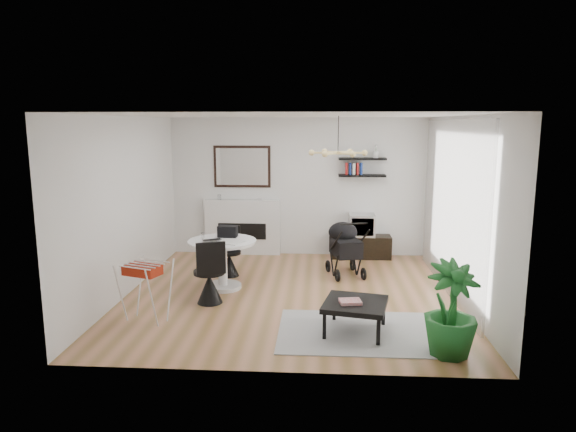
# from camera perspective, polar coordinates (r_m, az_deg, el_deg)

# --- Properties ---
(floor) EXTENTS (5.00, 5.00, 0.00)m
(floor) POSITION_cam_1_polar(r_m,az_deg,el_deg) (7.96, 0.27, -8.71)
(floor) COLOR olive
(floor) RESTS_ON ground
(ceiling) EXTENTS (5.00, 5.00, 0.00)m
(ceiling) POSITION_cam_1_polar(r_m,az_deg,el_deg) (7.53, 0.29, 11.11)
(ceiling) COLOR white
(ceiling) RESTS_ON wall_back
(wall_back) EXTENTS (5.00, 0.00, 5.00)m
(wall_back) POSITION_cam_1_polar(r_m,az_deg,el_deg) (10.10, 1.12, 3.23)
(wall_back) COLOR white
(wall_back) RESTS_ON floor
(wall_left) EXTENTS (0.00, 5.00, 5.00)m
(wall_left) POSITION_cam_1_polar(r_m,az_deg,el_deg) (8.17, -17.51, 1.06)
(wall_left) COLOR white
(wall_left) RESTS_ON floor
(wall_right) EXTENTS (0.00, 5.00, 5.00)m
(wall_right) POSITION_cam_1_polar(r_m,az_deg,el_deg) (7.89, 18.72, 0.68)
(wall_right) COLOR white
(wall_right) RESTS_ON floor
(sheer_curtain) EXTENTS (0.04, 3.60, 2.60)m
(sheer_curtain) POSITION_cam_1_polar(r_m,az_deg,el_deg) (8.06, 17.67, 0.93)
(sheer_curtain) COLOR white
(sheer_curtain) RESTS_ON wall_right
(fireplace) EXTENTS (1.50, 0.17, 2.16)m
(fireplace) POSITION_cam_1_polar(r_m,az_deg,el_deg) (10.24, -5.07, -0.48)
(fireplace) COLOR white
(fireplace) RESTS_ON floor
(shelf_lower) EXTENTS (0.90, 0.25, 0.04)m
(shelf_lower) POSITION_cam_1_polar(r_m,az_deg,el_deg) (9.97, 8.23, 4.47)
(shelf_lower) COLOR black
(shelf_lower) RESTS_ON wall_back
(shelf_upper) EXTENTS (0.90, 0.25, 0.04)m
(shelf_upper) POSITION_cam_1_polar(r_m,az_deg,el_deg) (9.94, 8.27, 6.31)
(shelf_upper) COLOR black
(shelf_upper) RESTS_ON wall_back
(pendant_lamp) EXTENTS (0.90, 0.90, 0.10)m
(pendant_lamp) POSITION_cam_1_polar(r_m,az_deg,el_deg) (7.83, 5.58, 7.00)
(pendant_lamp) COLOR #D7BA71
(pendant_lamp) RESTS_ON ceiling
(tv_console) EXTENTS (1.16, 0.41, 0.44)m
(tv_console) POSITION_cam_1_polar(r_m,az_deg,el_deg) (10.12, 8.06, -3.38)
(tv_console) COLOR black
(tv_console) RESTS_ON floor
(crt_tv) EXTENTS (0.49, 0.42, 0.42)m
(crt_tv) POSITION_cam_1_polar(r_m,az_deg,el_deg) (10.02, 8.21, -1.00)
(crt_tv) COLOR silver
(crt_tv) RESTS_ON tv_console
(dining_table) EXTENTS (1.07, 1.07, 0.78)m
(dining_table) POSITION_cam_1_polar(r_m,az_deg,el_deg) (8.17, -7.29, -4.51)
(dining_table) COLOR white
(dining_table) RESTS_ON floor
(laptop) EXTENTS (0.34, 0.30, 0.02)m
(laptop) POSITION_cam_1_polar(r_m,az_deg,el_deg) (8.05, -8.39, -2.73)
(laptop) COLOR black
(laptop) RESTS_ON dining_table
(black_bag) EXTENTS (0.31, 0.20, 0.18)m
(black_bag) POSITION_cam_1_polar(r_m,az_deg,el_deg) (8.32, -6.72, -1.70)
(black_bag) COLOR black
(black_bag) RESTS_ON dining_table
(newspaper) EXTENTS (0.46, 0.42, 0.01)m
(newspaper) POSITION_cam_1_polar(r_m,az_deg,el_deg) (7.95, -6.47, -2.90)
(newspaper) COLOR silver
(newspaper) RESTS_ON dining_table
(drinking_glass) EXTENTS (0.05, 0.05, 0.09)m
(drinking_glass) POSITION_cam_1_polar(r_m,az_deg,el_deg) (8.29, -9.47, -2.14)
(drinking_glass) COLOR white
(drinking_glass) RESTS_ON dining_table
(chair_far) EXTENTS (0.40, 0.42, 0.85)m
(chair_far) POSITION_cam_1_polar(r_m,az_deg,el_deg) (8.89, -6.54, -4.93)
(chair_far) COLOR black
(chair_far) RESTS_ON floor
(chair_near) EXTENTS (0.50, 0.51, 0.95)m
(chair_near) POSITION_cam_1_polar(r_m,az_deg,el_deg) (7.59, -8.69, -7.40)
(chair_near) COLOR black
(chair_near) RESTS_ON floor
(drying_rack) EXTENTS (0.67, 0.65, 0.80)m
(drying_rack) POSITION_cam_1_polar(r_m,az_deg,el_deg) (7.07, -15.53, -7.98)
(drying_rack) COLOR white
(drying_rack) RESTS_ON floor
(stroller) EXTENTS (0.70, 0.91, 1.01)m
(stroller) POSITION_cam_1_polar(r_m,az_deg,el_deg) (8.92, 6.32, -3.78)
(stroller) COLOR black
(stroller) RESTS_ON floor
(rug) EXTENTS (1.96, 1.41, 0.01)m
(rug) POSITION_cam_1_polar(r_m,az_deg,el_deg) (6.66, 7.62, -12.64)
(rug) COLOR #9E9E9E
(rug) RESTS_ON floor
(coffee_table) EXTENTS (0.89, 0.89, 0.39)m
(coffee_table) POSITION_cam_1_polar(r_m,az_deg,el_deg) (6.54, 7.48, -9.80)
(coffee_table) COLOR black
(coffee_table) RESTS_ON rug
(magazines) EXTENTS (0.29, 0.25, 0.04)m
(magazines) POSITION_cam_1_polar(r_m,az_deg,el_deg) (6.47, 6.93, -9.42)
(magazines) COLOR #BA2E30
(magazines) RESTS_ON coffee_table
(potted_plant) EXTENTS (0.78, 0.78, 1.08)m
(potted_plant) POSITION_cam_1_polar(r_m,az_deg,el_deg) (6.10, 17.62, -9.85)
(potted_plant) COLOR #1B6023
(potted_plant) RESTS_ON floor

